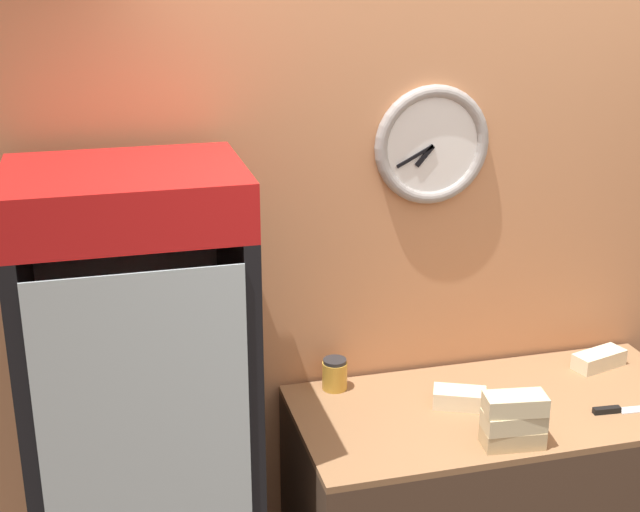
{
  "coord_description": "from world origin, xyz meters",
  "views": [
    {
      "loc": [
        -1.38,
        -1.76,
        2.51
      ],
      "look_at": [
        -0.67,
        0.99,
        1.51
      ],
      "focal_mm": 50.0,
      "sensor_mm": 36.0,
      "label": 1
    }
  ],
  "objects": [
    {
      "name": "sandwich_stack_bottom",
      "position": [
        -0.09,
        0.63,
        0.93
      ],
      "size": [
        0.22,
        0.12,
        0.06
      ],
      "color": "tan",
      "rests_on": "prep_counter"
    },
    {
      "name": "sandwich_stack_middle",
      "position": [
        -0.09,
        0.63,
        0.99
      ],
      "size": [
        0.21,
        0.12,
        0.06
      ],
      "color": "beige",
      "rests_on": "sandwich_stack_bottom"
    },
    {
      "name": "beverage_cooler",
      "position": [
        -1.3,
        0.98,
        1.02
      ],
      "size": [
        0.72,
        0.65,
        1.88
      ],
      "color": "black",
      "rests_on": "ground_plane"
    },
    {
      "name": "condiment_jar",
      "position": [
        -0.56,
        1.18,
        0.96
      ],
      "size": [
        0.1,
        0.1,
        0.12
      ],
      "color": "gold",
      "rests_on": "prep_counter"
    },
    {
      "name": "chefs_knife",
      "position": [
        0.4,
        0.75,
        0.91
      ],
      "size": [
        0.3,
        0.06,
        0.02
      ],
      "color": "silver",
      "rests_on": "prep_counter"
    },
    {
      "name": "sandwich_flat_right",
      "position": [
        0.52,
        1.09,
        0.93
      ],
      "size": [
        0.24,
        0.15,
        0.07
      ],
      "color": "beige",
      "rests_on": "prep_counter"
    },
    {
      "name": "prep_counter",
      "position": [
        0.0,
        0.9,
        0.45
      ],
      "size": [
        1.52,
        0.71,
        0.9
      ],
      "color": "#4C3828",
      "rests_on": "ground_plane"
    },
    {
      "name": "sandwich_stack_top",
      "position": [
        -0.09,
        0.63,
        1.06
      ],
      "size": [
        0.22,
        0.13,
        0.06
      ],
      "color": "beige",
      "rests_on": "sandwich_stack_middle"
    },
    {
      "name": "wall_back",
      "position": [
        -0.0,
        1.31,
        1.36
      ],
      "size": [
        5.2,
        0.1,
        2.7
      ],
      "color": "tan",
      "rests_on": "ground_plane"
    },
    {
      "name": "sandwich_flat_left",
      "position": [
        -0.15,
        0.94,
        0.93
      ],
      "size": [
        0.22,
        0.17,
        0.06
      ],
      "color": "beige",
      "rests_on": "prep_counter"
    }
  ]
}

